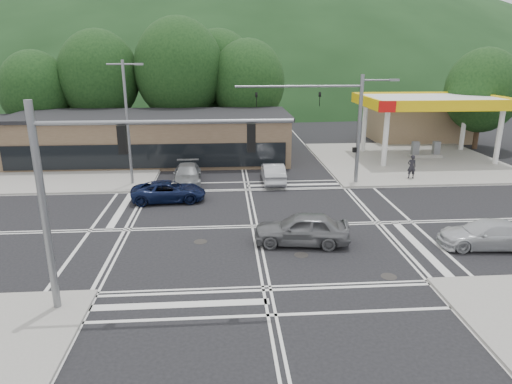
{
  "coord_description": "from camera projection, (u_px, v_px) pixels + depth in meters",
  "views": [
    {
      "loc": [
        -1.7,
        -24.2,
        9.55
      ],
      "look_at": [
        0.22,
        2.08,
        1.4
      ],
      "focal_mm": 32.0,
      "sensor_mm": 36.0,
      "label": 1
    }
  ],
  "objects": [
    {
      "name": "convenience_store",
      "position": [
        418.0,
        123.0,
        50.65
      ],
      "size": [
        10.0,
        6.0,
        3.8
      ],
      "primitive_type": "cube",
      "color": "#846B4F",
      "rests_on": "ground"
    },
    {
      "name": "signal_mast_ne",
      "position": [
        343.0,
        116.0,
        32.79
      ],
      "size": [
        11.65,
        0.3,
        8.0
      ],
      "color": "slate",
      "rests_on": "ground"
    },
    {
      "name": "signal_mast_sw",
      "position": [
        92.0,
        181.0,
        16.23
      ],
      "size": [
        9.14,
        0.28,
        8.0
      ],
      "color": "slate",
      "rests_on": "ground"
    },
    {
      "name": "car_queue_a",
      "position": [
        273.0,
        173.0,
        34.49
      ],
      "size": [
        1.64,
        4.55,
        1.49
      ],
      "primitive_type": "imported",
      "rotation": [
        0.0,
        0.0,
        3.13
      ],
      "color": "#A4A6AB",
      "rests_on": "ground"
    },
    {
      "name": "tree_n_e",
      "position": [
        219.0,
        74.0,
        50.43
      ],
      "size": [
        8.4,
        8.4,
        11.98
      ],
      "color": "#382619",
      "rests_on": "ground"
    },
    {
      "name": "tree_ne",
      "position": [
        483.0,
        90.0,
        45.0
      ],
      "size": [
        7.2,
        7.2,
        9.99
      ],
      "color": "#382619",
      "rests_on": "ground"
    },
    {
      "name": "tree_n_c",
      "position": [
        248.0,
        82.0,
        47.02
      ],
      "size": [
        7.6,
        7.6,
        10.87
      ],
      "color": "#382619",
      "rests_on": "ground"
    },
    {
      "name": "car_northbound",
      "position": [
        187.0,
        175.0,
        34.05
      ],
      "size": [
        2.22,
        5.05,
        1.44
      ],
      "primitive_type": "imported",
      "rotation": [
        0.0,
        0.0,
        0.04
      ],
      "color": "slate",
      "rests_on": "ground"
    },
    {
      "name": "car_grey_center",
      "position": [
        302.0,
        229.0,
        23.42
      ],
      "size": [
        5.1,
        2.62,
        1.66
      ],
      "primitive_type": "imported",
      "rotation": [
        0.0,
        0.0,
        -1.71
      ],
      "color": "slate",
      "rests_on": "ground"
    },
    {
      "name": "ground",
      "position": [
        255.0,
        226.0,
        26.0
      ],
      "size": [
        120.0,
        120.0,
        0.0
      ],
      "primitive_type": "plane",
      "color": "black",
      "rests_on": "ground"
    },
    {
      "name": "car_blue_west",
      "position": [
        169.0,
        191.0,
        30.18
      ],
      "size": [
        5.01,
        2.59,
        1.35
      ],
      "primitive_type": "imported",
      "rotation": [
        0.0,
        0.0,
        1.64
      ],
      "color": "#0B1433",
      "rests_on": "ground"
    },
    {
      "name": "pedestrian",
      "position": [
        412.0,
        167.0,
        35.04
      ],
      "size": [
        0.69,
        0.48,
        1.83
      ],
      "primitive_type": "imported",
      "rotation": [
        0.0,
        0.0,
        3.08
      ],
      "color": "black",
      "rests_on": "sidewalk_ne"
    },
    {
      "name": "sidewalk_nw",
      "position": [
        69.0,
        166.0,
        39.22
      ],
      "size": [
        16.0,
        16.0,
        0.15
      ],
      "primitive_type": "cube",
      "color": "gray",
      "rests_on": "ground"
    },
    {
      "name": "tree_n_a",
      "position": [
        99.0,
        76.0,
        45.78
      ],
      "size": [
        8.0,
        8.0,
        11.75
      ],
      "color": "#382619",
      "rests_on": "ground"
    },
    {
      "name": "gas_station_canopy",
      "position": [
        431.0,
        104.0,
        40.93
      ],
      "size": [
        12.32,
        8.34,
        5.75
      ],
      "color": "silver",
      "rests_on": "ground"
    },
    {
      "name": "car_silver_east",
      "position": [
        487.0,
        234.0,
        23.05
      ],
      "size": [
        4.91,
        2.35,
        1.38
      ],
      "primitive_type": "imported",
      "rotation": [
        0.0,
        0.0,
        -1.66
      ],
      "color": "#B9BCC1",
      "rests_on": "ground"
    },
    {
      "name": "commercial_row",
      "position": [
        153.0,
        139.0,
        41.05
      ],
      "size": [
        24.0,
        8.0,
        4.0
      ],
      "primitive_type": "cube",
      "color": "brown",
      "rests_on": "ground"
    },
    {
      "name": "streetlight_nw",
      "position": [
        128.0,
        117.0,
        32.49
      ],
      "size": [
        2.5,
        0.25,
        9.0
      ],
      "color": "slate",
      "rests_on": "ground"
    },
    {
      "name": "tree_n_b",
      "position": [
        179.0,
        69.0,
        46.14
      ],
      "size": [
        9.0,
        9.0,
        12.98
      ],
      "color": "#382619",
      "rests_on": "ground"
    },
    {
      "name": "tree_n_d",
      "position": [
        36.0,
        91.0,
        44.79
      ],
      "size": [
        6.8,
        6.8,
        9.76
      ],
      "color": "#382619",
      "rests_on": "ground"
    },
    {
      "name": "sidewalk_ne",
      "position": [
        408.0,
        160.0,
        41.31
      ],
      "size": [
        16.0,
        16.0,
        0.15
      ],
      "primitive_type": "cube",
      "color": "gray",
      "rests_on": "ground"
    },
    {
      "name": "hill_north",
      "position": [
        229.0,
        92.0,
        111.75
      ],
      "size": [
        252.0,
        126.0,
        140.0
      ],
      "primitive_type": "ellipsoid",
      "color": "#173216",
      "rests_on": "ground"
    },
    {
      "name": "car_queue_b",
      "position": [
        273.0,
        149.0,
        42.3
      ],
      "size": [
        2.06,
        4.97,
        1.68
      ],
      "primitive_type": "imported",
      "rotation": [
        0.0,
        0.0,
        3.16
      ],
      "color": "silver",
      "rests_on": "ground"
    }
  ]
}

